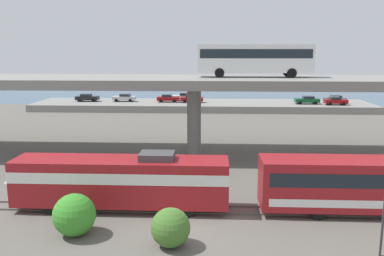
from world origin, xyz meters
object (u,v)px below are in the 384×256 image
Objects in this scene: train_locomotive at (111,179)px; parked_car_6 at (336,101)px; parked_car_7 at (184,97)px; parked_car_3 at (192,98)px; parked_car_5 at (124,98)px; parked_car_0 at (87,97)px; transit_bus_on_overpass at (255,58)px; parked_car_1 at (168,98)px; parked_car_4 at (335,99)px; parked_car_2 at (307,100)px.

train_locomotive is 4.02× the size of parked_car_6.
parked_car_7 is at bearing -91.70° from train_locomotive.
parked_car_6 is (26.56, -2.30, -0.00)m from parked_car_3.
parked_car_5 is at bearing 176.18° from parked_car_3.
parked_car_5 is at bearing 1.82° from parked_car_0.
transit_bus_on_overpass is at bearing 121.80° from parked_car_5.
parked_car_7 is at bearing 42.83° from parked_car_1.
train_locomotive reaches higher than parked_car_3.
parked_car_4 is at bearing -120.93° from train_locomotive.
parked_car_0 is at bearing 176.42° from parked_car_6.
parked_car_1 and parked_car_6 have the same top height.
train_locomotive is at bearing -71.27° from parked_car_0.
parked_car_2 is at bearing -2.43° from parked_car_0.
parked_car_2 is at bearing 15.66° from parked_car_4.
parked_car_7 is at bearing 7.47° from parked_car_0.
parked_car_1 is 0.95× the size of parked_car_5.
parked_car_3 is 26.66m from parked_car_6.
parked_car_7 is (-10.02, 37.13, -8.39)m from transit_bus_on_overpass.
parked_car_7 is at bearing -5.36° from parked_car_4.
parked_car_3 is at bearing 175.06° from parked_car_6.
parked_car_2 is 1.11× the size of parked_car_6.
parked_car_4 is at bearing -118.80° from transit_bus_on_overpass.
parked_car_4 and parked_car_7 have the same top height.
parked_car_2 is (26.34, -1.52, 0.00)m from parked_car_1.
parked_car_0 is 19.10m from parked_car_7.
parked_car_5 and parked_car_6 have the same top height.
parked_car_4 is 40.55m from parked_car_5.
parked_car_6 is 28.77m from parked_car_7.
parked_car_0 is at bearing 7.47° from parked_car_7.
parked_car_0 is at bearing 1.82° from parked_car_5.
parked_car_4 is at bearing -164.34° from parked_car_2.
transit_bus_on_overpass is at bearing 61.20° from parked_car_4.
transit_bus_on_overpass is 41.89m from parked_car_5.
parked_car_0 is 47.88m from parked_car_4.
parked_car_0 is 42.34m from parked_car_2.
parked_car_5 is (-40.55, 0.47, 0.00)m from parked_car_4.
transit_bus_on_overpass is 2.79× the size of parked_car_3.
parked_car_7 is at bearing -169.03° from parked_car_5.
parked_car_2 is 21.70m from parked_car_3.
parked_car_0 and parked_car_7 have the same top height.
parked_car_1 is 4.06m from parked_car_7.
parked_car_6 is at bearing 175.43° from parked_car_5.
parked_car_6 is (47.20, -2.95, -0.00)m from parked_car_0.
train_locomotive is 55.33m from parked_car_2.
parked_car_1 is at bearing 175.10° from parked_car_6.
train_locomotive reaches higher than parked_car_2.
parked_car_2 is (24.96, 49.39, -0.15)m from train_locomotive.
parked_car_1 is 8.65m from parked_car_5.
parked_car_3 is (3.28, 50.53, -0.15)m from train_locomotive.
train_locomotive reaches higher than parked_car_0.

